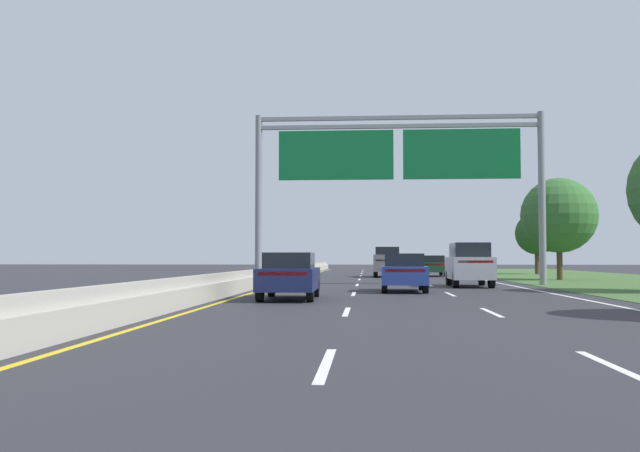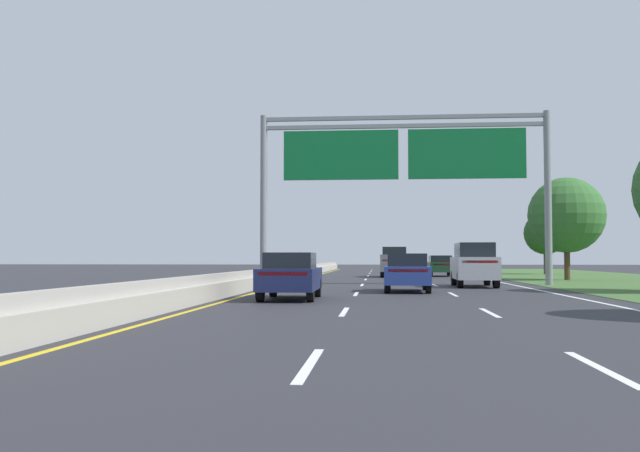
# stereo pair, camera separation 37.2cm
# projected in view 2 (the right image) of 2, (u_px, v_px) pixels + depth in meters

# --- Properties ---
(ground_plane) EXTENTS (220.00, 220.00, 0.00)m
(ground_plane) POSITION_uv_depth(u_px,v_px,m) (400.00, 287.00, 33.43)
(ground_plane) COLOR #2B2B30
(lane_striping) EXTENTS (11.96, 106.00, 0.01)m
(lane_striping) POSITION_uv_depth(u_px,v_px,m) (400.00, 287.00, 32.98)
(lane_striping) COLOR white
(lane_striping) RESTS_ON ground
(median_barrier_concrete) EXTENTS (0.60, 110.00, 0.85)m
(median_barrier_concrete) POSITION_uv_depth(u_px,v_px,m) (263.00, 279.00, 34.01)
(median_barrier_concrete) COLOR #A8A399
(median_barrier_concrete) RESTS_ON ground
(overhead_sign_gantry) EXTENTS (15.06, 0.42, 8.96)m
(overhead_sign_gantry) POSITION_uv_depth(u_px,v_px,m) (403.00, 162.00, 36.50)
(overhead_sign_gantry) COLOR gray
(overhead_sign_gantry) RESTS_ON ground
(pickup_truck_grey) EXTENTS (2.08, 5.43, 2.20)m
(pickup_truck_grey) POSITION_uv_depth(u_px,v_px,m) (394.00, 262.00, 51.18)
(pickup_truck_grey) COLOR slate
(pickup_truck_grey) RESTS_ON ground
(car_navy_left_lane_sedan) EXTENTS (1.88, 4.42, 1.57)m
(car_navy_left_lane_sedan) POSITION_uv_depth(u_px,v_px,m) (291.00, 275.00, 23.67)
(car_navy_left_lane_sedan) COLOR #161E47
(car_navy_left_lane_sedan) RESTS_ON ground
(car_darkgreen_right_lane_sedan) EXTENTS (1.85, 4.41, 1.57)m
(car_darkgreen_right_lane_sedan) POSITION_uv_depth(u_px,v_px,m) (440.00, 265.00, 53.25)
(car_darkgreen_right_lane_sedan) COLOR #193D23
(car_darkgreen_right_lane_sedan) RESTS_ON ground
(car_blue_centre_lane_sedan) EXTENTS (1.92, 4.44, 1.57)m
(car_blue_centre_lane_sedan) POSITION_uv_depth(u_px,v_px,m) (407.00, 272.00, 29.02)
(car_blue_centre_lane_sedan) COLOR navy
(car_blue_centre_lane_sedan) RESTS_ON ground
(car_silver_right_lane_suv) EXTENTS (1.98, 4.73, 2.11)m
(car_silver_right_lane_suv) POSITION_uv_depth(u_px,v_px,m) (474.00, 264.00, 33.88)
(car_silver_right_lane_suv) COLOR #B2B5BA
(car_silver_right_lane_suv) RESTS_ON ground
(roadside_tree_far) EXTENTS (4.72, 4.72, 6.42)m
(roadside_tree_far) POSITION_uv_depth(u_px,v_px,m) (566.00, 215.00, 43.80)
(roadside_tree_far) COLOR #4C3823
(roadside_tree_far) RESTS_ON ground
(roadside_tree_distant) EXTENTS (3.59, 3.59, 5.27)m
(roadside_tree_distant) POSITION_uv_depth(u_px,v_px,m) (545.00, 233.00, 59.21)
(roadside_tree_distant) COLOR #4C3823
(roadside_tree_distant) RESTS_ON ground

